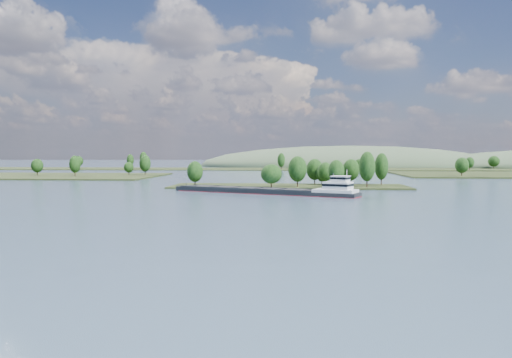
{
  "coord_description": "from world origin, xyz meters",
  "views": [
    {
      "loc": [
        2.38,
        -32.74,
        14.69
      ],
      "look_at": [
        -10.12,
        130.0,
        6.0
      ],
      "focal_mm": 35.0,
      "sensor_mm": 36.0,
      "label": 1
    }
  ],
  "objects": [
    {
      "name": "ground",
      "position": [
        0.0,
        120.0,
        0.0
      ],
      "size": [
        1800.0,
        1800.0,
        0.0
      ],
      "primitive_type": "plane",
      "color": "#374D60",
      "rests_on": "ground"
    },
    {
      "name": "cargo_barge",
      "position": [
        -4.43,
        143.71,
        1.21
      ],
      "size": [
        68.28,
        35.65,
        9.57
      ],
      "color": "black",
      "rests_on": "ground"
    },
    {
      "name": "tree_island",
      "position": [
        6.49,
        178.9,
        4.09
      ],
      "size": [
        100.0,
        31.24,
        15.76
      ],
      "color": "black",
      "rests_on": "ground"
    },
    {
      "name": "hill_west",
      "position": [
        60.0,
        500.0,
        0.0
      ],
      "size": [
        320.0,
        160.0,
        44.0
      ],
      "primitive_type": "ellipsoid",
      "color": "#3A4C34",
      "rests_on": "ground"
    },
    {
      "name": "back_shoreline",
      "position": [
        8.0,
        399.76,
        0.65
      ],
      "size": [
        900.0,
        60.0,
        16.03
      ],
      "color": "black",
      "rests_on": "ground"
    }
  ]
}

